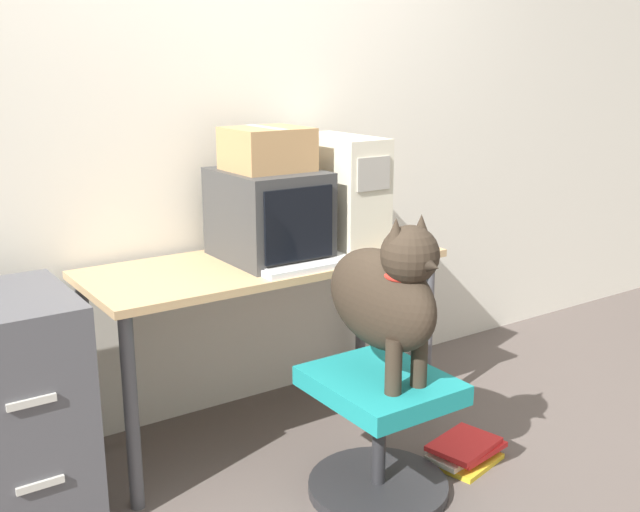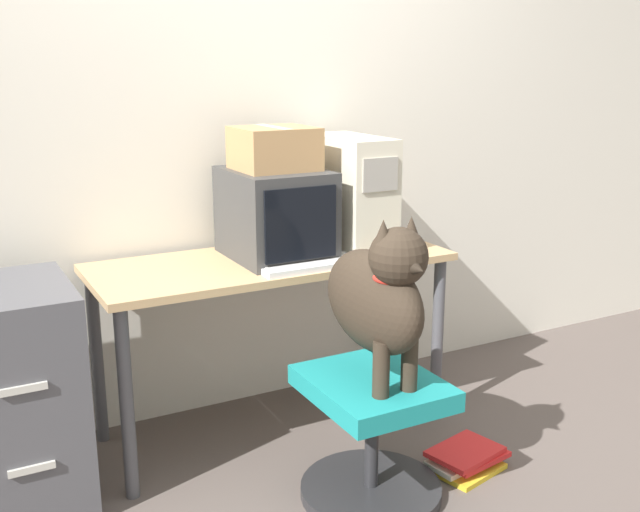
# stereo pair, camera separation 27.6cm
# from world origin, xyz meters

# --- Properties ---
(ground_plane) EXTENTS (12.00, 12.00, 0.00)m
(ground_plane) POSITION_xyz_m (0.00, 0.00, 0.00)
(ground_plane) COLOR #564C47
(wall_back) EXTENTS (8.00, 0.05, 2.60)m
(wall_back) POSITION_xyz_m (0.00, 0.64, 1.30)
(wall_back) COLOR silver
(wall_back) RESTS_ON ground_plane
(desk) EXTENTS (1.44, 0.58, 0.75)m
(desk) POSITION_xyz_m (0.00, 0.29, 0.65)
(desk) COLOR tan
(desk) RESTS_ON ground_plane
(crt_monitor) EXTENTS (0.36, 0.46, 0.36)m
(crt_monitor) POSITION_xyz_m (0.03, 0.30, 0.93)
(crt_monitor) COLOR #383838
(crt_monitor) RESTS_ON desk
(pc_tower) EXTENTS (0.21, 0.46, 0.47)m
(pc_tower) POSITION_xyz_m (0.38, 0.30, 0.98)
(pc_tower) COLOR beige
(pc_tower) RESTS_ON desk
(keyboard) EXTENTS (0.41, 0.17, 0.03)m
(keyboard) POSITION_xyz_m (0.07, 0.10, 0.76)
(keyboard) COLOR silver
(keyboard) RESTS_ON desk
(computer_mouse) EXTENTS (0.07, 0.05, 0.03)m
(computer_mouse) POSITION_xyz_m (0.36, 0.10, 0.76)
(computer_mouse) COLOR beige
(computer_mouse) RESTS_ON desk
(office_chair) EXTENTS (0.51, 0.51, 0.46)m
(office_chair) POSITION_xyz_m (0.09, -0.35, 0.25)
(office_chair) COLOR #262628
(office_chair) RESTS_ON ground_plane
(dog) EXTENTS (0.20, 0.54, 0.59)m
(dog) POSITION_xyz_m (0.09, -0.37, 0.77)
(dog) COLOR #33281E
(dog) RESTS_ON office_chair
(filing_cabinet) EXTENTS (0.41, 0.54, 0.79)m
(filing_cabinet) POSITION_xyz_m (-1.01, 0.22, 0.40)
(filing_cabinet) COLOR #4C4C51
(filing_cabinet) RESTS_ON ground_plane
(cardboard_box) EXTENTS (0.30, 0.28, 0.17)m
(cardboard_box) POSITION_xyz_m (0.03, 0.31, 1.19)
(cardboard_box) COLOR #A87F51
(cardboard_box) RESTS_ON crt_monitor
(book_stack_floor) EXTENTS (0.32, 0.27, 0.08)m
(book_stack_floor) POSITION_xyz_m (0.51, -0.37, 0.04)
(book_stack_floor) COLOR gold
(book_stack_floor) RESTS_ON ground_plane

